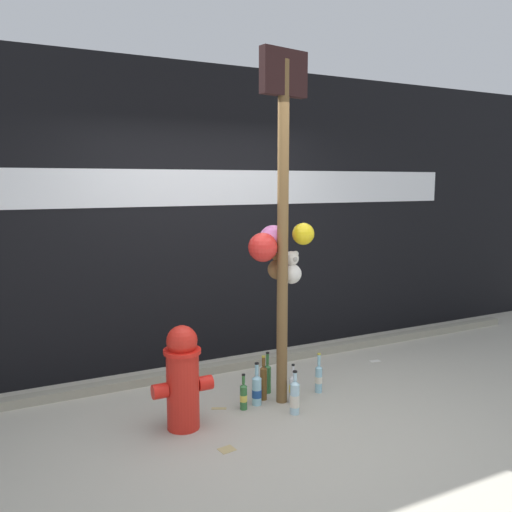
% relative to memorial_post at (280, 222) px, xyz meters
% --- Properties ---
extents(ground_plane, '(14.00, 14.00, 0.00)m').
position_rel_memorial_post_xyz_m(ground_plane, '(-0.21, -0.37, -1.55)').
color(ground_plane, '#ADA899').
extents(building_wall, '(10.00, 0.21, 3.04)m').
position_rel_memorial_post_xyz_m(building_wall, '(-0.21, 1.34, -0.03)').
color(building_wall, black).
rests_on(building_wall, ground_plane).
extents(curb_strip, '(8.00, 0.12, 0.08)m').
position_rel_memorial_post_xyz_m(curb_strip, '(-0.21, 0.87, -1.51)').
color(curb_strip, gray).
rests_on(curb_strip, ground_plane).
extents(memorial_post, '(0.57, 0.36, 2.91)m').
position_rel_memorial_post_xyz_m(memorial_post, '(0.00, 0.00, 0.00)').
color(memorial_post, brown).
rests_on(memorial_post, ground_plane).
extents(fire_hydrant, '(0.47, 0.29, 0.81)m').
position_rel_memorial_post_xyz_m(fire_hydrant, '(-0.92, -0.14, -1.14)').
color(fire_hydrant, red).
rests_on(fire_hydrant, ground_plane).
extents(bottle_0, '(0.06, 0.06, 0.39)m').
position_rel_memorial_post_xyz_m(bottle_0, '(-0.12, 0.06, -1.38)').
color(bottle_0, brown).
rests_on(bottle_0, ground_plane).
extents(bottle_1, '(0.06, 0.06, 0.36)m').
position_rel_memorial_post_xyz_m(bottle_1, '(0.40, -0.02, -1.41)').
color(bottle_1, '#93CCE0').
rests_on(bottle_1, ground_plane).
extents(bottle_2, '(0.06, 0.06, 0.37)m').
position_rel_memorial_post_xyz_m(bottle_2, '(-0.02, 0.18, -1.40)').
color(bottle_2, '#337038').
rests_on(bottle_2, ground_plane).
extents(bottle_3, '(0.08, 0.08, 0.37)m').
position_rel_memorial_post_xyz_m(bottle_3, '(-0.22, -0.01, -1.41)').
color(bottle_3, '#93CCE0').
rests_on(bottle_3, ground_plane).
extents(bottle_4, '(0.06, 0.06, 0.30)m').
position_rel_memorial_post_xyz_m(bottle_4, '(-0.36, -0.05, -1.43)').
color(bottle_4, '#337038').
rests_on(bottle_4, ground_plane).
extents(bottle_5, '(0.08, 0.08, 0.36)m').
position_rel_memorial_post_xyz_m(bottle_5, '(-0.03, -0.31, -1.41)').
color(bottle_5, '#B2DBEA').
rests_on(bottle_5, ground_plane).
extents(bottle_6, '(0.07, 0.07, 0.34)m').
position_rel_memorial_post_xyz_m(bottle_6, '(0.07, -0.12, -1.42)').
color(bottle_6, silver).
rests_on(bottle_6, ground_plane).
extents(litter_0, '(0.13, 0.09, 0.01)m').
position_rel_memorial_post_xyz_m(litter_0, '(-0.54, 0.06, -1.54)').
color(litter_0, tan).
rests_on(litter_0, ground_plane).
extents(litter_1, '(0.12, 0.08, 0.01)m').
position_rel_memorial_post_xyz_m(litter_1, '(1.39, 0.40, -1.54)').
color(litter_1, silver).
rests_on(litter_1, ground_plane).
extents(litter_2, '(0.12, 0.11, 0.01)m').
position_rel_memorial_post_xyz_m(litter_2, '(-0.76, -0.60, -1.54)').
color(litter_2, tan).
rests_on(litter_2, ground_plane).
extents(litter_3, '(0.09, 0.09, 0.01)m').
position_rel_memorial_post_xyz_m(litter_3, '(0.25, 0.73, -1.54)').
color(litter_3, silver).
rests_on(litter_3, ground_plane).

